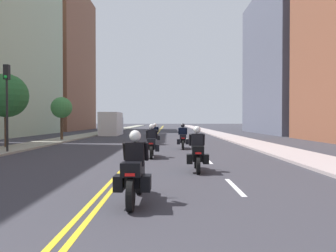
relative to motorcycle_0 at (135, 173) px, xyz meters
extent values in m
plane|color=#33333A|center=(-0.85, 41.79, -0.66)|extent=(264.00, 264.00, 0.00)
cube|color=gray|center=(-8.98, 41.79, -0.60)|extent=(2.64, 144.00, 0.12)
cube|color=#A99B9A|center=(7.28, 41.79, -0.60)|extent=(2.64, 144.00, 0.12)
cube|color=yellow|center=(-0.97, 41.79, -0.65)|extent=(0.12, 132.00, 0.01)
cube|color=yellow|center=(-0.73, 41.79, -0.65)|extent=(0.12, 132.00, 0.01)
cube|color=silver|center=(2.56, 1.79, -0.65)|extent=(0.14, 2.40, 0.01)
cube|color=silver|center=(2.56, 7.79, -0.65)|extent=(0.14, 2.40, 0.01)
cube|color=silver|center=(2.56, 13.79, -0.65)|extent=(0.14, 2.40, 0.01)
cube|color=silver|center=(2.56, 19.79, -0.65)|extent=(0.14, 2.40, 0.01)
cube|color=silver|center=(2.56, 25.79, -0.65)|extent=(0.14, 2.40, 0.01)
cube|color=silver|center=(2.56, 31.79, -0.65)|extent=(0.14, 2.40, 0.01)
cube|color=silver|center=(2.56, 37.79, -0.65)|extent=(0.14, 2.40, 0.01)
cube|color=silver|center=(2.56, 43.79, -0.65)|extent=(0.14, 2.40, 0.01)
cube|color=silver|center=(2.56, 49.79, -0.65)|extent=(0.14, 2.40, 0.01)
cube|color=#ABC09F|center=(-18.90, 33.29, 11.20)|extent=(7.36, 20.23, 23.71)
cube|color=brown|center=(-20.15, 55.97, 12.65)|extent=(9.86, 21.27, 26.61)
cube|color=#2D3847|center=(-25.10, 55.97, 6.00)|extent=(0.04, 17.86, 0.90)
cube|color=#2D3847|center=(-25.10, 55.97, 13.31)|extent=(0.04, 17.86, 0.90)
cube|color=#2D3847|center=(-25.10, 55.97, 20.63)|extent=(0.04, 17.86, 0.90)
cube|color=slate|center=(18.37, 40.12, 9.42)|extent=(9.69, 19.97, 20.15)
cube|color=#2D3847|center=(23.23, 40.12, 4.38)|extent=(0.04, 16.77, 0.90)
cube|color=#2D3847|center=(23.23, 40.12, 8.08)|extent=(0.04, 16.77, 0.90)
cube|color=#2D3847|center=(23.23, 40.12, 11.77)|extent=(0.04, 16.77, 0.90)
cube|color=#2D3847|center=(23.23, 40.12, 15.47)|extent=(0.04, 16.77, 0.90)
cylinder|color=black|center=(0.02, 0.93, -0.32)|extent=(0.13, 0.67, 0.67)
cylinder|color=black|center=(-0.01, -0.69, -0.32)|extent=(0.13, 0.67, 0.67)
cube|color=silver|center=(0.02, 0.93, 0.03)|extent=(0.15, 0.32, 0.04)
cube|color=black|center=(0.00, 0.12, -0.04)|extent=(0.34, 1.24, 0.40)
cube|color=black|center=(-0.01, -0.61, 0.18)|extent=(0.41, 0.37, 0.28)
cube|color=red|center=(-0.01, -0.80, 0.10)|extent=(0.20, 0.03, 0.06)
cube|color=black|center=(-0.29, -0.36, -0.14)|extent=(0.21, 0.44, 0.32)
cube|color=black|center=(0.27, -0.37, -0.14)|extent=(0.21, 0.44, 0.32)
cube|color=#B2C1CC|center=(0.01, 0.64, 0.34)|extent=(0.36, 0.13, 0.36)
cube|color=black|center=(0.00, 0.07, 0.42)|extent=(0.40, 0.27, 0.52)
cylinder|color=black|center=(-0.24, 0.23, 0.47)|extent=(0.10, 0.28, 0.45)
cylinder|color=black|center=(0.24, 0.22, 0.47)|extent=(0.10, 0.28, 0.45)
sphere|color=white|center=(0.00, 0.10, 0.82)|extent=(0.26, 0.26, 0.26)
cylinder|color=black|center=(1.80, 5.39, -0.35)|extent=(0.14, 0.62, 0.61)
cylinder|color=black|center=(1.75, 3.92, -0.35)|extent=(0.14, 0.62, 0.61)
cube|color=silver|center=(1.80, 5.39, -0.02)|extent=(0.15, 0.32, 0.04)
cube|color=black|center=(1.77, 4.66, -0.07)|extent=(0.36, 1.13, 0.40)
cube|color=black|center=(1.75, 3.99, 0.15)|extent=(0.41, 0.37, 0.28)
cube|color=red|center=(1.75, 3.80, 0.07)|extent=(0.20, 0.04, 0.06)
cube|color=black|center=(1.48, 4.22, -0.17)|extent=(0.21, 0.45, 0.32)
cube|color=black|center=(2.04, 4.21, -0.17)|extent=(0.21, 0.45, 0.32)
cube|color=#B2C1CC|center=(1.79, 5.13, 0.31)|extent=(0.36, 0.13, 0.36)
cube|color=black|center=(1.77, 4.61, 0.41)|extent=(0.41, 0.27, 0.56)
cylinder|color=black|center=(1.54, 4.76, 0.46)|extent=(0.11, 0.28, 0.45)
cylinder|color=black|center=(2.02, 4.75, 0.46)|extent=(0.11, 0.28, 0.45)
sphere|color=white|center=(1.77, 4.64, 0.83)|extent=(0.26, 0.26, 0.26)
cylinder|color=black|center=(-0.08, 9.95, -0.33)|extent=(0.14, 0.65, 0.65)
cylinder|color=black|center=(-0.06, 8.33, -0.33)|extent=(0.14, 0.65, 0.65)
cube|color=silver|center=(-0.08, 9.95, 0.01)|extent=(0.14, 0.32, 0.04)
cube|color=black|center=(-0.07, 9.14, -0.05)|extent=(0.34, 1.24, 0.40)
cube|color=black|center=(-0.06, 8.41, 0.17)|extent=(0.41, 0.37, 0.28)
cube|color=red|center=(-0.06, 8.22, 0.09)|extent=(0.20, 0.03, 0.06)
cube|color=black|center=(-0.34, 8.65, -0.15)|extent=(0.21, 0.44, 0.32)
cube|color=black|center=(0.22, 8.66, -0.15)|extent=(0.21, 0.44, 0.32)
cube|color=#B2C1CC|center=(-0.08, 9.66, 0.33)|extent=(0.36, 0.13, 0.36)
cube|color=black|center=(-0.07, 9.09, 0.43)|extent=(0.40, 0.27, 0.57)
cylinder|color=black|center=(-0.31, 9.23, 0.48)|extent=(0.10, 0.28, 0.45)
cylinder|color=black|center=(0.17, 9.24, 0.48)|extent=(0.10, 0.28, 0.45)
sphere|color=white|center=(-0.07, 9.12, 0.86)|extent=(0.26, 0.26, 0.26)
cylinder|color=black|center=(1.71, 14.96, -0.35)|extent=(0.14, 0.61, 0.61)
cylinder|color=black|center=(1.66, 13.36, -0.35)|extent=(0.14, 0.61, 0.61)
cube|color=silver|center=(1.71, 14.96, -0.03)|extent=(0.15, 0.32, 0.04)
cube|color=black|center=(1.68, 14.16, -0.07)|extent=(0.35, 1.22, 0.40)
cube|color=black|center=(1.67, 13.44, 0.15)|extent=(0.41, 0.37, 0.28)
cube|color=red|center=(1.66, 13.25, 0.07)|extent=(0.20, 0.04, 0.06)
cube|color=black|center=(1.39, 13.68, -0.17)|extent=(0.21, 0.45, 0.32)
cube|color=black|center=(1.95, 13.67, -0.17)|extent=(0.21, 0.45, 0.32)
cube|color=#B2C1CC|center=(1.70, 14.67, 0.31)|extent=(0.36, 0.13, 0.36)
cube|color=black|center=(1.68, 14.11, 0.41)|extent=(0.41, 0.27, 0.58)
cylinder|color=black|center=(1.45, 14.26, 0.46)|extent=(0.11, 0.28, 0.45)
cylinder|color=black|center=(1.93, 14.25, 0.46)|extent=(0.11, 0.28, 0.45)
sphere|color=black|center=(1.68, 14.14, 0.84)|extent=(0.26, 0.26, 0.26)
cylinder|color=black|center=(-0.31, 18.94, -0.32)|extent=(0.15, 0.68, 0.68)
cylinder|color=black|center=(-0.24, 17.36, -0.32)|extent=(0.15, 0.68, 0.68)
cube|color=silver|center=(-0.31, 18.94, 0.04)|extent=(0.15, 0.33, 0.04)
cube|color=black|center=(-0.27, 18.15, -0.04)|extent=(0.37, 1.21, 0.40)
cube|color=black|center=(-0.24, 17.44, 0.18)|extent=(0.41, 0.38, 0.28)
cube|color=red|center=(-0.24, 17.25, 0.10)|extent=(0.20, 0.04, 0.06)
cube|color=black|center=(-0.53, 17.66, -0.14)|extent=(0.22, 0.45, 0.32)
cube|color=black|center=(0.03, 17.69, -0.14)|extent=(0.22, 0.45, 0.32)
cube|color=#B2C1CC|center=(-0.29, 18.65, 0.34)|extent=(0.36, 0.14, 0.36)
cube|color=black|center=(-0.27, 18.10, 0.41)|extent=(0.41, 0.28, 0.50)
cylinder|color=black|center=(-0.52, 18.24, 0.46)|extent=(0.11, 0.28, 0.45)
cylinder|color=black|center=(-0.04, 18.26, 0.46)|extent=(0.11, 0.28, 0.45)
sphere|color=white|center=(-0.27, 18.13, 0.81)|extent=(0.26, 0.26, 0.26)
cylinder|color=black|center=(-8.06, 10.91, 1.40)|extent=(0.12, 0.12, 4.10)
cube|color=black|center=(-8.06, 10.91, 3.80)|extent=(0.28, 0.28, 0.80)
sphere|color=green|center=(-8.06, 10.76, 3.52)|extent=(0.18, 0.18, 0.18)
cylinder|color=#4C3624|center=(-9.67, 14.14, 0.56)|extent=(0.24, 0.24, 2.44)
sphere|color=#26622F|center=(-9.67, 14.14, 2.76)|extent=(2.79, 2.79, 2.79)
cylinder|color=#463323|center=(-8.72, 22.33, 0.50)|extent=(0.24, 0.24, 2.31)
sphere|color=#3B8343|center=(-8.72, 22.33, 2.31)|extent=(1.86, 1.86, 1.86)
cube|color=silver|center=(-6.26, 36.58, 0.44)|extent=(2.00, 1.80, 2.20)
cube|color=silver|center=(-6.26, 33.58, 0.74)|extent=(2.20, 5.20, 2.80)
cylinder|color=black|center=(-6.26, 36.18, -0.21)|extent=(2.00, 0.90, 0.90)
cylinder|color=black|center=(-6.26, 31.98, -0.21)|extent=(2.00, 0.90, 0.90)
camera|label=1|loc=(0.73, -7.31, 1.16)|focal=35.73mm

